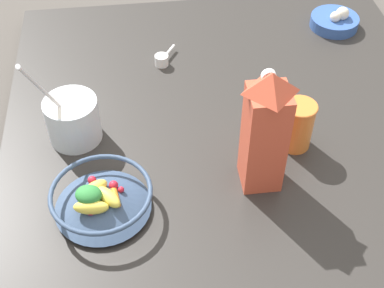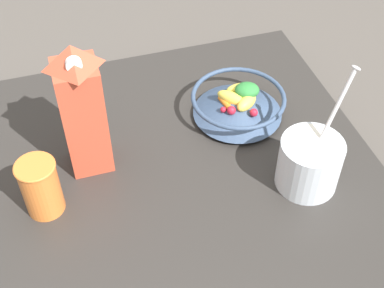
{
  "view_description": "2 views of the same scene",
  "coord_description": "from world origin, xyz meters",
  "views": [
    {
      "loc": [
        0.21,
        0.95,
        0.93
      ],
      "look_at": [
        0.11,
        0.17,
        0.13
      ],
      "focal_mm": 50.0,
      "sensor_mm": 36.0,
      "label": 1
    },
    {
      "loc": [
        -0.05,
        -0.56,
        0.86
      ],
      "look_at": [
        0.16,
        0.12,
        0.14
      ],
      "focal_mm": 50.0,
      "sensor_mm": 36.0,
      "label": 2
    }
  ],
  "objects": [
    {
      "name": "drinking_cup",
      "position": [
        -0.13,
        0.12,
        0.11
      ],
      "size": [
        0.08,
        0.08,
        0.12
      ],
      "color": "orange",
      "rests_on": "countertop"
    },
    {
      "name": "garlic_bowl",
      "position": [
        -0.37,
        -0.34,
        0.07
      ],
      "size": [
        0.14,
        0.14,
        0.07
      ],
      "color": "#3356A3",
      "rests_on": "countertop"
    },
    {
      "name": "yogurt_tub",
      "position": [
        0.37,
        0.03,
        0.11
      ],
      "size": [
        0.15,
        0.12,
        0.25
      ],
      "color": "silver",
      "rests_on": "countertop"
    },
    {
      "name": "ground_plane",
      "position": [
        0.0,
        0.0,
        0.0
      ],
      "size": [
        6.0,
        6.0,
        0.0
      ],
      "primitive_type": "plane",
      "color": "#4C4742"
    },
    {
      "name": "milk_carton",
      "position": [
        -0.03,
        0.21,
        0.19
      ],
      "size": [
        0.08,
        0.08,
        0.29
      ],
      "color": "#CC4C33",
      "rests_on": "countertop"
    },
    {
      "name": "measuring_scoop",
      "position": [
        0.15,
        -0.22,
        0.06
      ],
      "size": [
        0.06,
        0.08,
        0.03
      ],
      "color": "white",
      "rests_on": "countertop"
    },
    {
      "name": "countertop",
      "position": [
        0.0,
        0.0,
        0.02
      ],
      "size": [
        1.09,
        1.09,
        0.05
      ],
      "color": "#2D2B28",
      "rests_on": "ground_plane"
    },
    {
      "name": "fruit_bowl",
      "position": [
        0.31,
        0.26,
        0.08
      ],
      "size": [
        0.21,
        0.21,
        0.08
      ],
      "color": "#384C6B",
      "rests_on": "countertop"
    }
  ]
}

